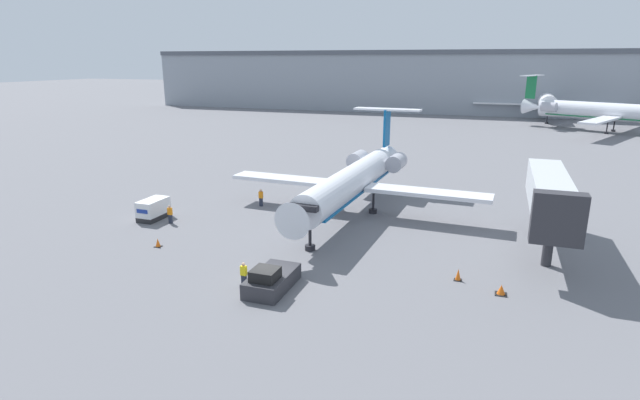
% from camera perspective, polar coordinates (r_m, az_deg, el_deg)
% --- Properties ---
extents(ground_plane, '(600.00, 600.00, 0.00)m').
position_cam_1_polar(ground_plane, '(32.80, -5.89, -10.00)').
color(ground_plane, slate).
extents(terminal_building, '(180.00, 16.80, 16.88)m').
position_cam_1_polar(terminal_building, '(147.27, 14.91, 12.95)').
color(terminal_building, '#8C939E').
rests_on(terminal_building, ground).
extents(airplane_main, '(25.33, 26.54, 8.94)m').
position_cam_1_polar(airplane_main, '(47.31, 3.90, 2.39)').
color(airplane_main, silver).
rests_on(airplane_main, ground).
extents(pushback_tug, '(2.27, 4.48, 1.74)m').
position_cam_1_polar(pushback_tug, '(32.44, -5.55, -9.04)').
color(pushback_tug, '#2D2D33').
rests_on(pushback_tug, ground).
extents(luggage_cart, '(1.64, 3.11, 1.86)m').
position_cam_1_polar(luggage_cart, '(48.46, -18.51, -1.00)').
color(luggage_cart, '#232326').
rests_on(luggage_cart, ground).
extents(worker_near_tug, '(0.40, 0.24, 1.67)m').
position_cam_1_polar(worker_near_tug, '(32.86, -8.71, -8.38)').
color(worker_near_tug, '#232838').
rests_on(worker_near_tug, ground).
extents(worker_by_wing, '(0.40, 0.25, 1.77)m').
position_cam_1_polar(worker_by_wing, '(50.30, -6.77, 0.31)').
color(worker_by_wing, '#232838').
rests_on(worker_by_wing, ground).
extents(worker_on_apron, '(0.40, 0.24, 1.68)m').
position_cam_1_polar(worker_on_apron, '(46.72, -16.77, -1.53)').
color(worker_on_apron, '#232838').
rests_on(worker_on_apron, ground).
extents(traffic_cone_left, '(0.52, 0.52, 0.69)m').
position_cam_1_polar(traffic_cone_left, '(41.36, -18.04, -4.67)').
color(traffic_cone_left, black).
rests_on(traffic_cone_left, ground).
extents(traffic_cone_right, '(0.51, 0.51, 0.80)m').
position_cam_1_polar(traffic_cone_right, '(34.82, 15.51, -8.24)').
color(traffic_cone_right, black).
rests_on(traffic_cone_right, ground).
extents(traffic_cone_mid, '(0.72, 0.72, 0.65)m').
position_cam_1_polar(traffic_cone_mid, '(33.68, 20.00, -9.63)').
color(traffic_cone_mid, black).
rests_on(traffic_cone_mid, ground).
extents(airplane_parked_far_left, '(38.40, 32.47, 11.03)m').
position_cam_1_polar(airplane_parked_far_left, '(117.18, 31.06, 8.56)').
color(airplane_parked_far_left, silver).
rests_on(airplane_parked_far_left, ground).
extents(airplane_parked_far_right, '(35.01, 31.47, 11.46)m').
position_cam_1_polar(airplane_parked_far_right, '(139.15, 24.45, 10.25)').
color(airplane_parked_far_right, white).
rests_on(airplane_parked_far_right, ground).
extents(jet_bridge, '(3.20, 14.39, 6.19)m').
position_cam_1_polar(jet_bridge, '(41.03, 24.78, 0.52)').
color(jet_bridge, '#2D2D33').
rests_on(jet_bridge, ground).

